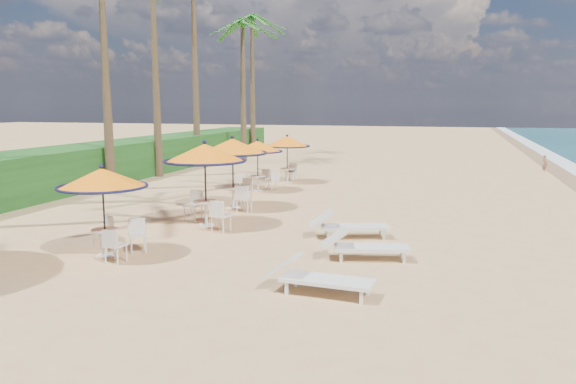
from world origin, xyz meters
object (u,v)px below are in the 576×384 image
Objects in this scene: station_2 at (234,153)px; lounger_near at (316,276)px; station_1 at (205,161)px; lounger_mid at (363,245)px; station_3 at (258,153)px; station_4 at (288,146)px; lounger_far at (347,225)px; station_0 at (105,189)px.

lounger_near is at bearing -58.36° from station_2.
station_1 is 1.21× the size of lounger_near.
station_2 reaches higher than lounger_mid.
station_2 is 1.16× the size of station_3.
station_4 is 13.62m from lounger_mid.
station_2 reaches higher than station_3.
station_4 is (0.47, 2.88, 0.09)m from station_3.
station_3 is 11.30m from lounger_mid.
station_1 is 1.17× the size of station_3.
lounger_near is (5.07, -15.06, -1.37)m from station_4.
station_2 is 1.20× the size of lounger_near.
station_3 is 1.03× the size of lounger_near.
station_3 is 13.44m from lounger_near.
station_2 is 7.86m from lounger_mid.
station_1 is 7.08m from station_3.
lounger_far is at bearing -65.06° from station_4.
station_4 is at bearing 112.95° from lounger_near.
station_1 is 1.15× the size of lounger_far.
station_1 is 2.95m from station_2.
lounger_mid is (5.23, -2.45, -1.65)m from station_1.
lounger_near is (5.54, -12.18, -1.28)m from station_3.
station_2 reaches higher than station_0.
station_0 is at bearing 171.28° from lounger_near.
station_1 is at bearing -88.11° from station_4.
station_3 is 1.02× the size of lounger_mid.
station_4 reaches higher than lounger_near.
station_1 is 1.20× the size of lounger_mid.
lounger_mid is (6.02, -9.47, -1.28)m from station_3.
station_0 is 6.40m from lounger_mid.
station_0 is at bearing -165.41° from lounger_far.
lounger_mid is at bearing -57.57° from station_3.
station_2 is (-0.25, 2.94, -0.02)m from station_1.
lounger_near is 2.75m from lounger_mid.
station_3 is at bearing 118.79° from lounger_near.
lounger_near is at bearing -65.55° from station_3.
station_4 is at bearing 91.89° from station_1.
station_1 is 6.00m from lounger_mid.
station_1 reaches higher than lounger_mid.
station_0 is at bearing -90.46° from station_3.
station_3 is at bearing 106.78° from lounger_far.
lounger_far is at bearing 96.90° from lounger_mid.
station_3 is at bearing 108.92° from lounger_mid.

